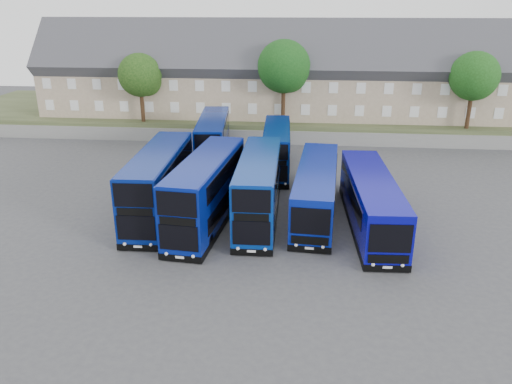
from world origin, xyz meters
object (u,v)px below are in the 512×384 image
at_px(dd_front_mid, 207,192).
at_px(coach_east_a, 316,191).
at_px(tree_west, 141,77).
at_px(dd_front_left, 159,185).
at_px(tree_far, 510,67).
at_px(tree_east, 475,78).
at_px(tree_mid, 285,68).

bearing_deg(dd_front_mid, coach_east_a, 23.72).
height_order(dd_front_mid, tree_west, tree_west).
distance_m(dd_front_left, tree_west, 23.44).
bearing_deg(tree_west, dd_front_left, -70.34).
bearing_deg(dd_front_mid, tree_west, 122.41).
bearing_deg(tree_far, tree_east, -130.60).
distance_m(dd_front_mid, tree_far, 43.01).
bearing_deg(tree_east, coach_east_a, -129.61).
height_order(coach_east_a, tree_east, tree_east).
relative_size(dd_front_mid, tree_far, 1.42).
xyz_separation_m(coach_east_a, tree_far, (22.79, 27.29, 5.95)).
bearing_deg(tree_mid, tree_far, 14.04).
xyz_separation_m(dd_front_left, coach_east_a, (11.49, 1.34, -0.59)).
xyz_separation_m(tree_mid, tree_far, (26.00, 6.50, -0.34)).
xyz_separation_m(dd_front_mid, tree_west, (-11.46, 22.80, 4.68)).
height_order(dd_front_left, coach_east_a, dd_front_left).
bearing_deg(dd_front_left, tree_far, 38.35).
height_order(coach_east_a, tree_west, tree_west).
relative_size(coach_east_a, tree_east, 1.65).
distance_m(tree_east, tree_far, 9.23).
bearing_deg(coach_east_a, tree_east, 54.68).
bearing_deg(tree_east, tree_west, -180.00).
bearing_deg(tree_mid, dd_front_left, -110.51).
relative_size(tree_mid, tree_east, 1.12).
bearing_deg(tree_far, tree_mid, -165.96).
distance_m(dd_front_mid, tree_east, 33.87).
distance_m(dd_front_left, dd_front_mid, 3.92).
bearing_deg(tree_far, dd_front_mid, -135.70).
relative_size(coach_east_a, tree_far, 1.55).
bearing_deg(coach_east_a, dd_front_left, -169.07).
bearing_deg(tree_far, tree_west, -170.54).
distance_m(tree_west, tree_mid, 16.04).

